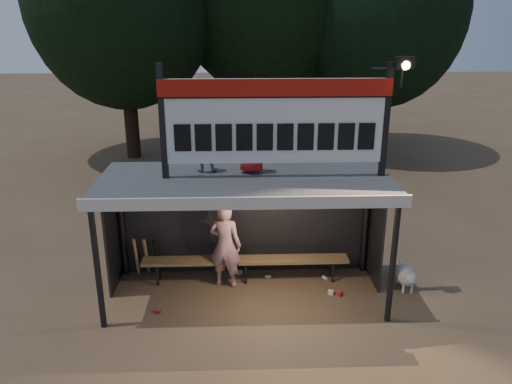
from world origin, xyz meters
TOP-DOWN VIEW (x-y plane):
  - ground at (0.00, 0.00)m, footprint 80.00×80.00m
  - player at (-0.38, 0.40)m, footprint 0.71×0.58m
  - child_a at (-0.72, 0.35)m, footprint 0.48×0.39m
  - child_b at (0.12, 0.26)m, footprint 0.58×0.43m
  - dugout_shelter at (0.00, 0.24)m, footprint 5.10×2.08m
  - scoreboard_assembly at (0.56, -0.01)m, footprint 4.10×0.27m
  - bench at (0.00, 0.55)m, footprint 4.00×0.35m
  - tree_right at (5.00, 10.50)m, footprint 6.08×6.08m
  - dog at (3.04, 0.13)m, footprint 0.36×0.81m
  - bats at (-1.96, 0.82)m, footprint 0.48×0.33m
  - litter at (0.63, 0.23)m, footprint 3.43×1.45m

SIDE VIEW (x-z plane):
  - ground at x=0.00m, z-range 0.00..0.00m
  - litter at x=0.63m, z-range 0.00..0.08m
  - dog at x=3.04m, z-range 0.03..0.53m
  - bats at x=-1.96m, z-range 0.01..0.85m
  - bench at x=0.00m, z-range 0.19..0.67m
  - player at x=-0.38m, z-range 0.00..1.69m
  - dugout_shelter at x=0.00m, z-range 0.69..3.01m
  - child_a at x=-0.72m, z-range 2.32..3.24m
  - child_b at x=0.12m, z-range 2.32..3.41m
  - scoreboard_assembly at x=0.56m, z-range 2.33..4.32m
  - tree_right at x=5.00m, z-range 0.83..9.55m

